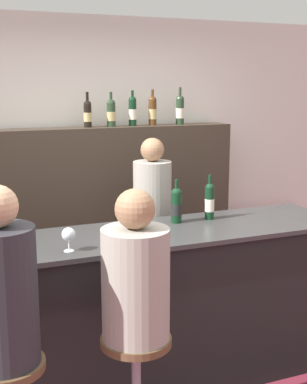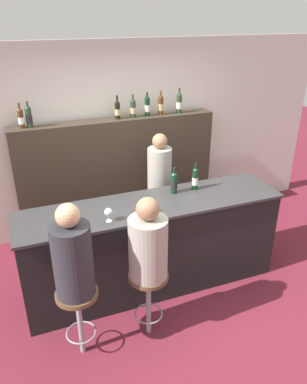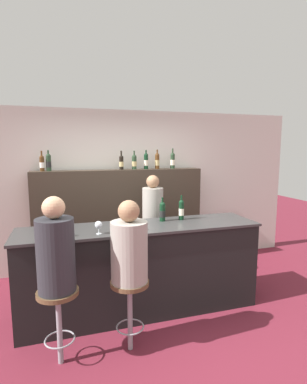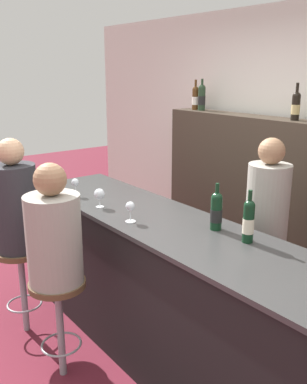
% 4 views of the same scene
% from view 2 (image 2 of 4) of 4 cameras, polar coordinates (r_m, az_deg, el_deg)
% --- Properties ---
extents(ground_plane, '(16.00, 16.00, 0.00)m').
position_cam_2_polar(ground_plane, '(4.33, 1.43, -16.31)').
color(ground_plane, maroon).
extents(wall_back, '(6.40, 0.05, 2.60)m').
position_cam_2_polar(wall_back, '(5.23, -6.29, 7.89)').
color(wall_back, beige).
rests_on(wall_back, ground_plane).
extents(bar_counter, '(2.86, 0.69, 1.07)m').
position_cam_2_polar(bar_counter, '(4.23, -0.18, -8.15)').
color(bar_counter, black).
rests_on(bar_counter, ground_plane).
extents(back_bar_cabinet, '(2.68, 0.28, 1.65)m').
position_cam_2_polar(back_bar_cabinet, '(5.20, -5.38, 2.20)').
color(back_bar_cabinet, '#382D23').
rests_on(back_bar_cabinet, ground_plane).
extents(wine_bottle_counter_0, '(0.08, 0.08, 0.30)m').
position_cam_2_polar(wine_bottle_counter_0, '(4.14, 3.16, 1.46)').
color(wine_bottle_counter_0, black).
rests_on(wine_bottle_counter_0, bar_counter).
extents(wine_bottle_counter_1, '(0.07, 0.07, 0.32)m').
position_cam_2_polar(wine_bottle_counter_1, '(4.24, 6.36, 2.07)').
color(wine_bottle_counter_1, black).
rests_on(wine_bottle_counter_1, bar_counter).
extents(wine_bottle_backbar_0, '(0.07, 0.07, 0.30)m').
position_cam_2_polar(wine_bottle_backbar_0, '(4.73, -19.57, 10.58)').
color(wine_bottle_backbar_0, '#4C2D14').
rests_on(wine_bottle_backbar_0, back_bar_cabinet).
extents(wine_bottle_backbar_1, '(0.07, 0.07, 0.31)m').
position_cam_2_polar(wine_bottle_backbar_1, '(4.73, -18.47, 10.86)').
color(wine_bottle_backbar_1, '#233823').
rests_on(wine_bottle_backbar_1, back_bar_cabinet).
extents(wine_bottle_backbar_2, '(0.07, 0.07, 0.30)m').
position_cam_2_polar(wine_bottle_backbar_2, '(4.90, -5.51, 12.39)').
color(wine_bottle_backbar_2, black).
rests_on(wine_bottle_backbar_2, back_bar_cabinet).
extents(wine_bottle_backbar_3, '(0.08, 0.08, 0.30)m').
position_cam_2_polar(wine_bottle_backbar_3, '(4.96, -3.14, 12.66)').
color(wine_bottle_backbar_3, '#233823').
rests_on(wine_bottle_backbar_3, back_bar_cabinet).
extents(wine_bottle_backbar_4, '(0.07, 0.07, 0.31)m').
position_cam_2_polar(wine_bottle_backbar_4, '(5.02, -0.97, 12.99)').
color(wine_bottle_backbar_4, black).
rests_on(wine_bottle_backbar_4, back_bar_cabinet).
extents(wine_bottle_backbar_5, '(0.07, 0.07, 0.31)m').
position_cam_2_polar(wine_bottle_backbar_5, '(5.08, 1.09, 13.16)').
color(wine_bottle_backbar_5, '#4C2D14').
rests_on(wine_bottle_backbar_5, back_bar_cabinet).
extents(wine_bottle_backbar_6, '(0.08, 0.08, 0.33)m').
position_cam_2_polar(wine_bottle_backbar_6, '(5.19, 3.92, 13.41)').
color(wine_bottle_backbar_6, '#233823').
rests_on(wine_bottle_backbar_6, back_bar_cabinet).
extents(wine_glass_0, '(0.07, 0.07, 0.14)m').
position_cam_2_polar(wine_glass_0, '(3.55, -12.77, -4.06)').
color(wine_glass_0, silver).
rests_on(wine_glass_0, bar_counter).
extents(wine_glass_1, '(0.08, 0.08, 0.14)m').
position_cam_2_polar(wine_glass_1, '(3.61, -6.89, -3.10)').
color(wine_glass_1, silver).
rests_on(wine_glass_1, bar_counter).
extents(wine_glass_2, '(0.07, 0.07, 0.14)m').
position_cam_2_polar(wine_glass_2, '(3.71, -0.96, -2.02)').
color(wine_glass_2, silver).
rests_on(wine_glass_2, bar_counter).
extents(bar_stool_left, '(0.38, 0.38, 0.71)m').
position_cam_2_polar(bar_stool_left, '(3.52, -11.42, -16.63)').
color(bar_stool_left, gray).
rests_on(bar_stool_left, ground_plane).
extents(guest_seated_left, '(0.33, 0.33, 0.86)m').
position_cam_2_polar(guest_seated_left, '(3.19, -12.25, -9.61)').
color(guest_seated_left, '#28282D').
rests_on(guest_seated_left, bar_stool_left).
extents(bar_stool_right, '(0.38, 0.38, 0.71)m').
position_cam_2_polar(bar_stool_right, '(3.64, -0.79, -14.38)').
color(bar_stool_right, gray).
rests_on(bar_stool_right, ground_plane).
extents(guest_seated_right, '(0.35, 0.35, 0.79)m').
position_cam_2_polar(guest_seated_right, '(3.34, -0.84, -7.94)').
color(guest_seated_right, gray).
rests_on(guest_seated_right, bar_stool_right).
extents(bartender, '(0.30, 0.30, 1.61)m').
position_cam_2_polar(bartender, '(4.74, 0.89, -1.11)').
color(bartender, gray).
rests_on(bartender, ground_plane).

